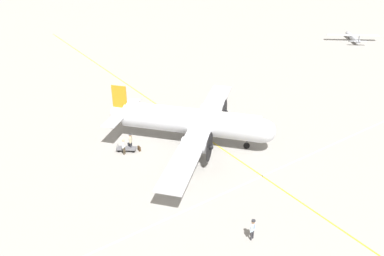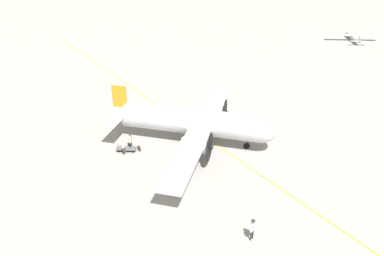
{
  "view_description": "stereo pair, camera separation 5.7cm",
  "coord_description": "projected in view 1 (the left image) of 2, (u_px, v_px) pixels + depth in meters",
  "views": [
    {
      "loc": [
        -30.59,
        21.02,
        21.26
      ],
      "look_at": [
        0.0,
        0.0,
        1.72
      ],
      "focal_mm": 35.0,
      "sensor_mm": 36.0,
      "label": 1
    },
    {
      "loc": [
        -30.62,
        20.97,
        21.26
      ],
      "look_at": [
        0.0,
        0.0,
        1.72
      ],
      "focal_mm": 35.0,
      "sensor_mm": 36.0,
      "label": 2
    }
  ],
  "objects": [
    {
      "name": "suitcase_near_door",
      "position": [
        129.0,
        146.0,
        41.25
      ],
      "size": [
        0.38,
        0.18,
        0.65
      ],
      "color": "#232328",
      "rests_on": "ground_plane"
    },
    {
      "name": "ground_plane",
      "position": [
        192.0,
        141.0,
        42.74
      ],
      "size": [
        300.0,
        300.0,
        0.0
      ],
      "primitive_type": "plane",
      "color": "gray"
    },
    {
      "name": "suitcase_upright_spare",
      "position": [
        139.0,
        149.0,
        40.81
      ],
      "size": [
        0.48,
        0.17,
        0.55
      ],
      "color": "#47331E",
      "rests_on": "ground_plane"
    },
    {
      "name": "apron_line_northsouth",
      "position": [
        249.0,
        182.0,
        35.77
      ],
      "size": [
        0.16,
        120.0,
        0.01
      ],
      "color": "silver",
      "rests_on": "ground_plane"
    },
    {
      "name": "light_aircraft_distant",
      "position": [
        353.0,
        37.0,
        81.63
      ],
      "size": [
        8.44,
        9.48,
        2.12
      ],
      "rotation": [
        0.0,
        0.0,
        5.62
      ],
      "color": "#B7BCC6",
      "rests_on": "ground_plane"
    },
    {
      "name": "airliner_main",
      "position": [
        196.0,
        122.0,
        41.45
      ],
      "size": [
        19.55,
        20.6,
        5.93
      ],
      "rotation": [
        0.0,
        0.0,
        3.85
      ],
      "color": "silver",
      "rests_on": "ground_plane"
    },
    {
      "name": "passenger_boarding",
      "position": [
        131.0,
        140.0,
        40.67
      ],
      "size": [
        0.48,
        0.48,
        1.87
      ],
      "rotation": [
        0.0,
        0.0,
        2.36
      ],
      "color": "#2D2D33",
      "rests_on": "ground_plane"
    },
    {
      "name": "ramp_agent",
      "position": [
        124.0,
        145.0,
        39.74
      ],
      "size": [
        0.43,
        0.53,
        1.86
      ],
      "rotation": [
        0.0,
        0.0,
        5.37
      ],
      "color": "#473D2D",
      "rests_on": "ground_plane"
    },
    {
      "name": "crew_foreground",
      "position": [
        253.0,
        227.0,
        28.61
      ],
      "size": [
        0.38,
        0.63,
        1.89
      ],
      "rotation": [
        0.0,
        0.0,
        1.83
      ],
      "color": "#2D2D33",
      "rests_on": "ground_plane"
    },
    {
      "name": "baggage_cart",
      "position": [
        126.0,
        148.0,
        40.8
      ],
      "size": [
        2.04,
        2.25,
        0.56
      ],
      "rotation": [
        0.0,
        0.0,
        4.06
      ],
      "color": "#56565B",
      "rests_on": "ground_plane"
    },
    {
      "name": "apron_line_eastwest",
      "position": [
        205.0,
        137.0,
        43.64
      ],
      "size": [
        120.0,
        0.16,
        0.01
      ],
      "color": "gold",
      "rests_on": "ground_plane"
    }
  ]
}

